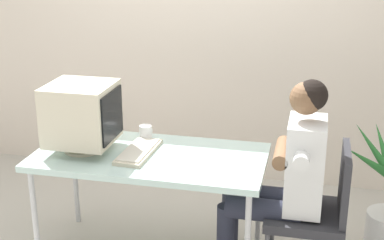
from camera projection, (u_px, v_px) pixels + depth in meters
The scene contains 7 objects.
wall_back at pixel (234, 4), 4.44m from camera, with size 8.00×0.10×3.00m, color beige.
desk at pixel (150, 161), 3.48m from camera, with size 1.46×0.72×0.73m.
crt_monitor at pixel (82, 114), 3.45m from camera, with size 0.41×0.39×0.44m.
keyboard at pixel (139, 151), 3.47m from camera, with size 0.19×0.45×0.03m.
office_chair at pixel (317, 207), 3.33m from camera, with size 0.47×0.47×0.86m.
person_seated at pixel (284, 174), 3.31m from camera, with size 0.74×0.54×1.27m.
desk_mug at pixel (146, 133), 3.68m from camera, with size 0.08×0.09×0.10m.
Camera 1 is at (0.98, -3.06, 2.07)m, focal length 51.45 mm.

